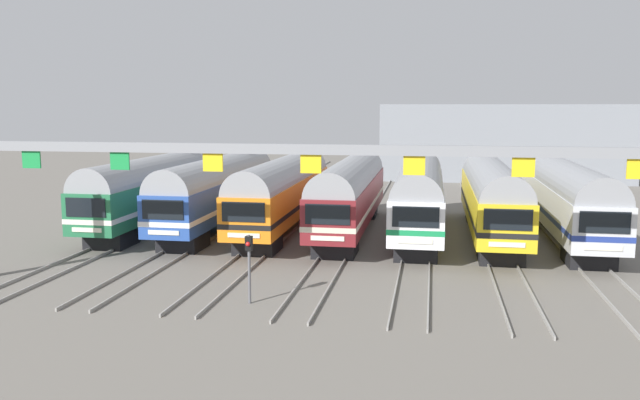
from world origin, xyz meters
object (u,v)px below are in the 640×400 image
Objects in this scene: commuter_train_blue at (218,188)px; commuter_train_white at (420,193)px; commuter_train_green at (156,187)px; commuter_train_yellow at (492,195)px; yard_signal_mast at (249,256)px; catenary_gantry at (311,168)px; commuter_train_silver at (566,196)px; commuter_train_maroon at (350,191)px; commuter_train_orange at (283,190)px.

commuter_train_white is at bearing -0.02° from commuter_train_blue.
commuter_train_green and commuter_train_yellow have the same top height.
yard_signal_mast is at bearing -124.99° from commuter_train_yellow.
catenary_gantry is (-8.74, -13.50, 2.77)m from commuter_train_yellow.
yard_signal_mast is (-6.56, -15.61, -0.67)m from commuter_train_white.
catenary_gantry reaches higher than yard_signal_mast.
commuter_train_silver is at bearing 0.00° from commuter_train_yellow.
catenary_gantry reaches higher than commuter_train_blue.
commuter_train_green reaches higher than commuter_train_maroon.
yard_signal_mast is at bearing -82.03° from commuter_train_orange.
commuter_train_white is at bearing -0.01° from commuter_train_green.
commuter_train_blue and commuter_train_yellow have the same top height.
commuter_train_maroon is 1.00× the size of commuter_train_yellow.
commuter_train_white is at bearing 67.22° from yard_signal_mast.
commuter_train_yellow is at bearing 0.06° from commuter_train_white.
catenary_gantry is 10.93× the size of yard_signal_mast.
commuter_train_maroon is 15.78m from yard_signal_mast.
commuter_train_maroon is 13.78m from catenary_gantry.
catenary_gantry is (-4.37, -13.49, 2.78)m from commuter_train_white.
yard_signal_mast is (-15.30, -15.61, -0.67)m from commuter_train_silver.
commuter_train_green is at bearing 124.99° from yard_signal_mast.
commuter_train_white is 4.37m from commuter_train_yellow.
commuter_train_green is 17.48m from commuter_train_white.
commuter_train_green is 13.11m from commuter_train_maroon.
commuter_train_green is 19.07m from yard_signal_mast.
commuter_train_yellow reaches higher than commuter_train_maroon.
commuter_train_green is 0.57× the size of catenary_gantry.
commuter_train_green is 19.02m from catenary_gantry.
commuter_train_silver is 21.87m from yard_signal_mast.
catenary_gantry is at bearing -57.07° from commuter_train_blue.
commuter_train_yellow is at bearing 0.03° from commuter_train_maroon.
catenary_gantry is (0.00, -13.49, 2.78)m from commuter_train_maroon.
commuter_train_orange is at bearing 97.97° from yard_signal_mast.
commuter_train_silver is at bearing 0.00° from commuter_train_blue.
commuter_train_blue is (4.37, 0.00, 0.00)m from commuter_train_green.
commuter_train_white reaches higher than yard_signal_mast.
commuter_train_blue is 21.86m from commuter_train_silver.
commuter_train_maroon is 8.74m from commuter_train_yellow.
commuter_train_orange is 1.00× the size of commuter_train_silver.
yard_signal_mast is (-2.19, -15.61, -0.67)m from commuter_train_maroon.
commuter_train_yellow is 19.07m from yard_signal_mast.
commuter_train_yellow is (13.11, 0.00, 0.00)m from commuter_train_orange.
commuter_train_maroon is 6.27× the size of yard_signal_mast.
commuter_train_yellow is 6.27× the size of yard_signal_mast.
commuter_train_orange is 6.27× the size of yard_signal_mast.
commuter_train_maroon reaches higher than yard_signal_mast.
commuter_train_silver is 6.27× the size of yard_signal_mast.
commuter_train_maroon is at bearing -179.97° from commuter_train_yellow.
commuter_train_green is 4.37m from commuter_train_blue.
commuter_train_white is 8.74m from commuter_train_silver.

